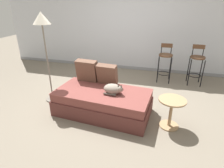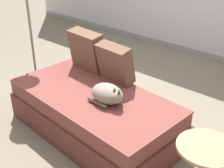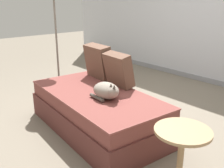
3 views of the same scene
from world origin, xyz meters
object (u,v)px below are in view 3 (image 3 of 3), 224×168
at_px(couch, 97,111).
at_px(side_table, 181,150).
at_px(cat, 107,91).
at_px(throw_pillow_middle, 118,70).
at_px(throw_pillow_corner, 98,61).

distance_m(couch, side_table, 1.22).
bearing_deg(cat, throw_pillow_middle, 121.25).
xyz_separation_m(throw_pillow_corner, side_table, (1.66, -0.48, -0.34)).
bearing_deg(throw_pillow_middle, cat, -58.75).
height_order(couch, cat, cat).
distance_m(cat, side_table, 1.03).
xyz_separation_m(cat, side_table, (1.00, -0.08, -0.20)).
distance_m(throw_pillow_middle, cat, 0.44).
xyz_separation_m(throw_pillow_corner, cat, (0.65, -0.40, -0.14)).
distance_m(couch, throw_pillow_middle, 0.55).
height_order(throw_pillow_corner, throw_pillow_middle, throw_pillow_corner).
bearing_deg(couch, throw_pillow_corner, 139.82).
bearing_deg(throw_pillow_corner, side_table, -16.07).
height_order(throw_pillow_middle, side_table, throw_pillow_middle).
relative_size(couch, throw_pillow_middle, 4.41).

